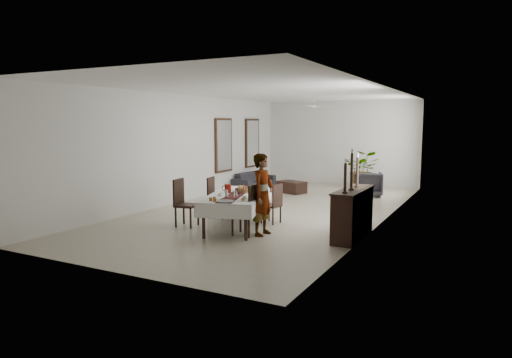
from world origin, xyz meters
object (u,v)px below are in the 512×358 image
(sofa, at_px, (254,180))
(red_pitcher, at_px, (228,188))
(sideboard_body, at_px, (353,214))
(dining_table_top, at_px, (237,196))
(woman, at_px, (263,195))

(sofa, bearing_deg, red_pitcher, -152.49)
(sideboard_body, bearing_deg, red_pitcher, -176.52)
(dining_table_top, distance_m, woman, 0.94)
(dining_table_top, distance_m, red_pitcher, 0.32)
(red_pitcher, distance_m, woman, 1.22)
(sideboard_body, bearing_deg, dining_table_top, -174.59)
(red_pitcher, relative_size, sideboard_body, 0.12)
(woman, xyz_separation_m, sideboard_body, (1.76, 0.63, -0.37))
(sofa, bearing_deg, woman, -145.49)
(red_pitcher, relative_size, sofa, 0.10)
(red_pitcher, height_order, sofa, red_pitcher)
(red_pitcher, distance_m, sofa, 6.32)
(woman, relative_size, sofa, 0.90)
(woman, bearing_deg, dining_table_top, 67.38)
(red_pitcher, xyz_separation_m, sideboard_body, (2.89, 0.18, -0.37))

